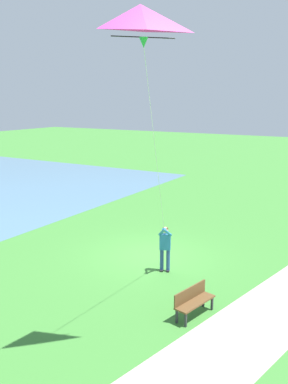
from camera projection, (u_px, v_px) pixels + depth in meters
ground_plane at (150, 255)px, 17.41m from camera, size 120.00×120.00×0.00m
walkway_path at (275, 309)px, 12.94m from camera, size 8.92×31.81×0.02m
person_kite_flyer at (165, 245)px, 15.61m from camera, size 0.49×0.63×1.83m
flying_kite at (141, 29)px, 9.25m from camera, size 2.42×5.16×6.54m
park_bench_near_walkway at (193, 300)px, 12.49m from camera, size 0.74×1.56×0.88m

